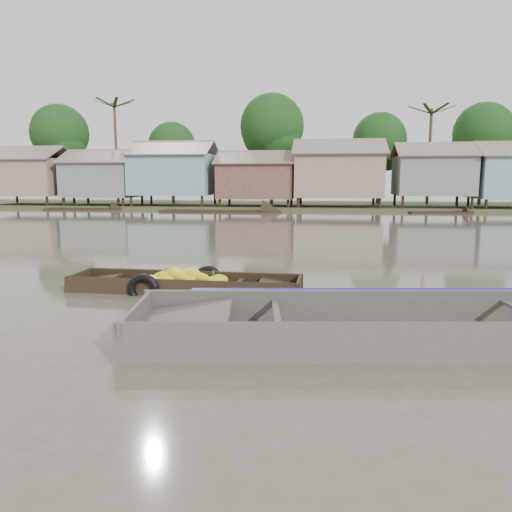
# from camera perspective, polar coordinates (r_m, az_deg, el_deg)

# --- Properties ---
(ground) EXTENTS (120.00, 120.00, 0.00)m
(ground) POSITION_cam_1_polar(r_m,az_deg,el_deg) (10.22, -0.01, -4.83)
(ground) COLOR #4F493C
(ground) RESTS_ON ground
(riverbank) EXTENTS (120.00, 12.47, 10.22)m
(riverbank) POSITION_cam_1_polar(r_m,az_deg,el_deg) (41.74, 10.03, 9.65)
(riverbank) COLOR #384723
(riverbank) RESTS_ON ground
(banana_boat) EXTENTS (5.08, 1.37, 0.72)m
(banana_boat) POSITION_cam_1_polar(r_m,az_deg,el_deg) (11.00, -8.44, -3.26)
(banana_boat) COLOR black
(banana_boat) RESTS_ON ground
(viewer_boat) EXTENTS (8.54, 3.23, 0.67)m
(viewer_boat) POSITION_cam_1_polar(r_m,az_deg,el_deg) (8.05, 16.63, -8.44)
(viewer_boat) COLOR #453E3A
(viewer_boat) RESTS_ON ground
(distant_boats) EXTENTS (46.81, 16.93, 1.38)m
(distant_boats) POSITION_cam_1_polar(r_m,az_deg,el_deg) (35.01, 22.87, 4.66)
(distant_boats) COLOR black
(distant_boats) RESTS_ON ground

